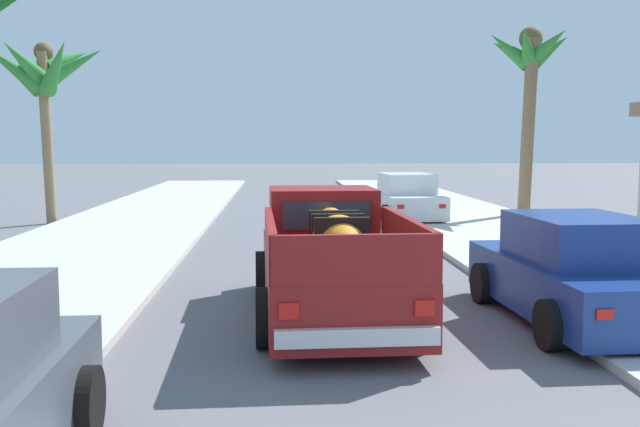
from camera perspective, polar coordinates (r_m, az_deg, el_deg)
The scene contains 9 objects.
sidewalk_left at distance 15.79m, azimuth -19.82°, elevation -3.68°, with size 4.76×60.00×0.12m, color beige.
sidewalk_right at distance 16.33m, azimuth 18.56°, elevation -3.33°, with size 4.76×60.00×0.12m, color beige.
curb_left at distance 15.55m, azimuth -16.34°, elevation -3.75°, with size 0.16×60.00×0.10m, color silver.
curb_right at distance 15.99m, azimuth 15.30°, elevation -3.46°, with size 0.16×60.00×0.10m, color silver.
pickup_truck at distance 10.48m, azimuth 0.88°, elevation -3.83°, with size 2.33×5.26×1.80m.
car_left_near at distance 10.70m, azimuth 19.82°, elevation -4.53°, with size 2.14×4.31×1.54m.
car_right_near at distance 23.28m, azimuth 6.90°, elevation 1.19°, with size 2.18×4.33×1.54m.
palm_tree_left_mid at distance 23.49m, azimuth -21.45°, elevation 10.48°, with size 3.91×3.67×5.65m.
palm_tree_left_back at distance 24.93m, azimuth 16.38°, elevation 11.24°, with size 3.12×3.41×6.33m.
Camera 1 is at (-0.82, -2.94, 2.57)m, focal length 39.85 mm.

